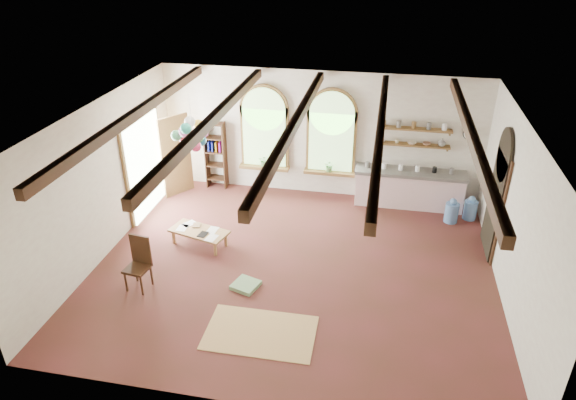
% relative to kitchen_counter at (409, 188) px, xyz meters
% --- Properties ---
extents(floor, '(8.00, 8.00, 0.00)m').
position_rel_kitchen_counter_xyz_m(floor, '(-2.30, -3.20, -0.48)').
color(floor, '#5D2826').
rests_on(floor, ground).
extents(ceiling_beams, '(6.20, 6.80, 0.18)m').
position_rel_kitchen_counter_xyz_m(ceiling_beams, '(-2.30, -3.20, 2.62)').
color(ceiling_beams, '#351D11').
rests_on(ceiling_beams, ceiling).
extents(window_left, '(1.30, 0.28, 2.20)m').
position_rel_kitchen_counter_xyz_m(window_left, '(-3.70, 0.23, 1.16)').
color(window_left, brown).
rests_on(window_left, floor).
extents(window_right, '(1.30, 0.28, 2.20)m').
position_rel_kitchen_counter_xyz_m(window_right, '(-2.00, 0.23, 1.16)').
color(window_right, brown).
rests_on(window_right, floor).
extents(left_doorway, '(0.10, 1.90, 2.50)m').
position_rel_kitchen_counter_xyz_m(left_doorway, '(-6.25, -1.40, 0.67)').
color(left_doorway, brown).
rests_on(left_doorway, floor).
extents(right_doorway, '(0.10, 1.30, 2.40)m').
position_rel_kitchen_counter_xyz_m(right_doorway, '(1.65, -1.70, 0.62)').
color(right_doorway, black).
rests_on(right_doorway, floor).
extents(kitchen_counter, '(2.68, 0.62, 0.94)m').
position_rel_kitchen_counter_xyz_m(kitchen_counter, '(0.00, 0.00, 0.00)').
color(kitchen_counter, silver).
rests_on(kitchen_counter, floor).
extents(wall_shelf_lower, '(1.70, 0.24, 0.04)m').
position_rel_kitchen_counter_xyz_m(wall_shelf_lower, '(0.00, 0.18, 1.07)').
color(wall_shelf_lower, brown).
rests_on(wall_shelf_lower, wall_back).
extents(wall_shelf_upper, '(1.70, 0.24, 0.04)m').
position_rel_kitchen_counter_xyz_m(wall_shelf_upper, '(0.00, 0.18, 1.47)').
color(wall_shelf_upper, brown).
rests_on(wall_shelf_upper, wall_back).
extents(wall_clock, '(0.32, 0.04, 0.32)m').
position_rel_kitchen_counter_xyz_m(wall_clock, '(1.25, 0.25, 1.42)').
color(wall_clock, black).
rests_on(wall_clock, wall_back).
extents(bookshelf, '(0.53, 0.32, 1.80)m').
position_rel_kitchen_counter_xyz_m(bookshelf, '(-5.00, 0.12, 0.42)').
color(bookshelf, '#351D11').
rests_on(bookshelf, floor).
extents(coffee_table, '(1.37, 0.89, 0.36)m').
position_rel_kitchen_counter_xyz_m(coffee_table, '(-4.48, -2.74, -0.16)').
color(coffee_table, '#AC784F').
rests_on(coffee_table, floor).
extents(side_chair, '(0.48, 0.48, 1.07)m').
position_rel_kitchen_counter_xyz_m(side_chair, '(-5.10, -4.39, -0.17)').
color(side_chair, '#351D11').
rests_on(side_chair, floor).
extents(floor_mat, '(1.89, 1.18, 0.02)m').
position_rel_kitchen_counter_xyz_m(floor_mat, '(-2.51, -5.20, -0.47)').
color(floor_mat, tan).
rests_on(floor_mat, floor).
extents(floor_cushion, '(0.59, 0.59, 0.08)m').
position_rel_kitchen_counter_xyz_m(floor_cushion, '(-3.10, -4.00, -0.44)').
color(floor_cushion, gray).
rests_on(floor_cushion, floor).
extents(water_jug_a, '(0.31, 0.31, 0.60)m').
position_rel_kitchen_counter_xyz_m(water_jug_a, '(1.45, -0.41, -0.22)').
color(water_jug_a, '#557EB6').
rests_on(water_jug_a, floor).
extents(water_jug_b, '(0.32, 0.32, 0.61)m').
position_rel_kitchen_counter_xyz_m(water_jug_b, '(1.00, -0.64, -0.21)').
color(water_jug_b, '#557EB6').
rests_on(water_jug_b, floor).
extents(balloon_cluster, '(0.73, 0.85, 1.15)m').
position_rel_kitchen_counter_xyz_m(balloon_cluster, '(-4.71, -2.08, 1.85)').
color(balloon_cluster, white).
rests_on(balloon_cluster, floor).
extents(table_book, '(0.21, 0.26, 0.02)m').
position_rel_kitchen_counter_xyz_m(table_book, '(-4.68, -2.57, -0.11)').
color(table_book, olive).
rests_on(table_book, coffee_table).
extents(tablet, '(0.21, 0.27, 0.01)m').
position_rel_kitchen_counter_xyz_m(tablet, '(-4.34, -2.88, -0.11)').
color(tablet, black).
rests_on(tablet, coffee_table).
extents(potted_plant_left, '(0.27, 0.23, 0.30)m').
position_rel_kitchen_counter_xyz_m(potted_plant_left, '(-3.70, 0.12, 0.37)').
color(potted_plant_left, '#598C4C').
rests_on(potted_plant_left, window_left).
extents(potted_plant_right, '(0.27, 0.23, 0.30)m').
position_rel_kitchen_counter_xyz_m(potted_plant_right, '(-2.00, 0.12, 0.37)').
color(potted_plant_right, '#598C4C').
rests_on(potted_plant_right, window_right).
extents(shelf_cup_a, '(0.12, 0.10, 0.10)m').
position_rel_kitchen_counter_xyz_m(shelf_cup_a, '(-0.75, 0.18, 1.14)').
color(shelf_cup_a, white).
rests_on(shelf_cup_a, wall_shelf_lower).
extents(shelf_cup_b, '(0.10, 0.10, 0.09)m').
position_rel_kitchen_counter_xyz_m(shelf_cup_b, '(-0.40, 0.18, 1.14)').
color(shelf_cup_b, beige).
rests_on(shelf_cup_b, wall_shelf_lower).
extents(shelf_bowl_a, '(0.22, 0.22, 0.05)m').
position_rel_kitchen_counter_xyz_m(shelf_bowl_a, '(-0.05, 0.18, 1.12)').
color(shelf_bowl_a, beige).
rests_on(shelf_bowl_a, wall_shelf_lower).
extents(shelf_bowl_b, '(0.20, 0.20, 0.06)m').
position_rel_kitchen_counter_xyz_m(shelf_bowl_b, '(0.30, 0.18, 1.12)').
color(shelf_bowl_b, '#8C664C').
rests_on(shelf_bowl_b, wall_shelf_lower).
extents(shelf_vase, '(0.18, 0.18, 0.19)m').
position_rel_kitchen_counter_xyz_m(shelf_vase, '(0.65, 0.18, 1.19)').
color(shelf_vase, slate).
rests_on(shelf_vase, wall_shelf_lower).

